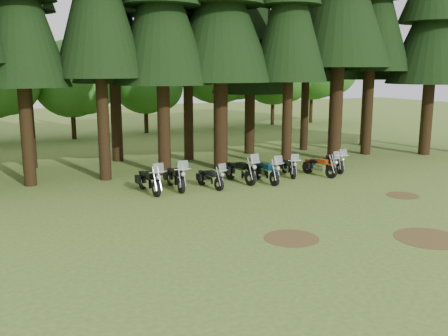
{
  "coord_description": "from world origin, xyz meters",
  "views": [
    {
      "loc": [
        -11.88,
        -14.84,
        5.4
      ],
      "look_at": [
        -1.95,
        5.0,
        1.0
      ],
      "focal_mm": 40.0,
      "sensor_mm": 36.0,
      "label": 1
    }
  ],
  "objects_px": {
    "motorcycle_0": "(149,182)",
    "motorcycle_5": "(289,168)",
    "motorcycle_1": "(176,178)",
    "motorcycle_2": "(210,179)",
    "motorcycle_3": "(240,172)",
    "motorcycle_4": "(266,172)",
    "motorcycle_6": "(320,167)",
    "motorcycle_7": "(334,163)"
  },
  "relations": [
    {
      "from": "motorcycle_0",
      "to": "motorcycle_7",
      "type": "height_order",
      "value": "motorcycle_0"
    },
    {
      "from": "motorcycle_0",
      "to": "motorcycle_5",
      "type": "xyz_separation_m",
      "value": [
        7.57,
        0.23,
        -0.08
      ]
    },
    {
      "from": "motorcycle_0",
      "to": "motorcycle_3",
      "type": "relative_size",
      "value": 0.98
    },
    {
      "from": "motorcycle_0",
      "to": "motorcycle_6",
      "type": "xyz_separation_m",
      "value": [
        8.98,
        -0.46,
        -0.04
      ]
    },
    {
      "from": "motorcycle_2",
      "to": "motorcycle_3",
      "type": "height_order",
      "value": "motorcycle_3"
    },
    {
      "from": "motorcycle_5",
      "to": "motorcycle_6",
      "type": "distance_m",
      "value": 1.58
    },
    {
      "from": "motorcycle_4",
      "to": "motorcycle_3",
      "type": "bearing_deg",
      "value": 153.48
    },
    {
      "from": "motorcycle_2",
      "to": "motorcycle_5",
      "type": "height_order",
      "value": "motorcycle_5"
    },
    {
      "from": "motorcycle_3",
      "to": "motorcycle_4",
      "type": "xyz_separation_m",
      "value": [
        1.1,
        -0.56,
        -0.02
      ]
    },
    {
      "from": "motorcycle_2",
      "to": "motorcycle_7",
      "type": "relative_size",
      "value": 0.95
    },
    {
      "from": "motorcycle_1",
      "to": "motorcycle_5",
      "type": "bearing_deg",
      "value": 4.76
    },
    {
      "from": "motorcycle_5",
      "to": "motorcycle_6",
      "type": "relative_size",
      "value": 0.91
    },
    {
      "from": "motorcycle_1",
      "to": "motorcycle_0",
      "type": "bearing_deg",
      "value": -171.28
    },
    {
      "from": "motorcycle_0",
      "to": "motorcycle_5",
      "type": "bearing_deg",
      "value": -1.49
    },
    {
      "from": "motorcycle_2",
      "to": "motorcycle_3",
      "type": "xyz_separation_m",
      "value": [
        1.78,
        0.39,
        0.09
      ]
    },
    {
      "from": "motorcycle_2",
      "to": "motorcycle_5",
      "type": "xyz_separation_m",
      "value": [
        4.75,
        0.59,
        0.0
      ]
    },
    {
      "from": "motorcycle_5",
      "to": "motorcycle_4",
      "type": "bearing_deg",
      "value": -141.49
    },
    {
      "from": "motorcycle_0",
      "to": "motorcycle_3",
      "type": "bearing_deg",
      "value": -2.89
    },
    {
      "from": "motorcycle_7",
      "to": "motorcycle_1",
      "type": "bearing_deg",
      "value": -166.14
    },
    {
      "from": "motorcycle_2",
      "to": "motorcycle_7",
      "type": "distance_m",
      "value": 7.59
    },
    {
      "from": "motorcycle_5",
      "to": "motorcycle_7",
      "type": "relative_size",
      "value": 0.95
    },
    {
      "from": "motorcycle_4",
      "to": "motorcycle_0",
      "type": "bearing_deg",
      "value": 175.13
    },
    {
      "from": "motorcycle_3",
      "to": "motorcycle_6",
      "type": "relative_size",
      "value": 1.11
    },
    {
      "from": "motorcycle_2",
      "to": "motorcycle_4",
      "type": "relative_size",
      "value": 0.88
    },
    {
      "from": "motorcycle_3",
      "to": "motorcycle_5",
      "type": "relative_size",
      "value": 1.21
    },
    {
      "from": "motorcycle_5",
      "to": "motorcycle_6",
      "type": "height_order",
      "value": "motorcycle_6"
    },
    {
      "from": "motorcycle_5",
      "to": "motorcycle_0",
      "type": "bearing_deg",
      "value": -162.13
    },
    {
      "from": "motorcycle_5",
      "to": "motorcycle_7",
      "type": "distance_m",
      "value": 2.84
    },
    {
      "from": "motorcycle_6",
      "to": "motorcycle_7",
      "type": "height_order",
      "value": "motorcycle_6"
    },
    {
      "from": "motorcycle_3",
      "to": "motorcycle_5",
      "type": "xyz_separation_m",
      "value": [
        2.96,
        0.2,
        -0.09
      ]
    },
    {
      "from": "motorcycle_2",
      "to": "motorcycle_5",
      "type": "bearing_deg",
      "value": -2.47
    },
    {
      "from": "motorcycle_2",
      "to": "motorcycle_5",
      "type": "distance_m",
      "value": 4.78
    },
    {
      "from": "motorcycle_0",
      "to": "motorcycle_1",
      "type": "distance_m",
      "value": 1.3
    },
    {
      "from": "motorcycle_4",
      "to": "motorcycle_5",
      "type": "relative_size",
      "value": 1.15
    },
    {
      "from": "motorcycle_0",
      "to": "motorcycle_5",
      "type": "relative_size",
      "value": 1.19
    },
    {
      "from": "motorcycle_2",
      "to": "motorcycle_4",
      "type": "xyz_separation_m",
      "value": [
        2.89,
        -0.18,
        0.06
      ]
    },
    {
      "from": "motorcycle_0",
      "to": "motorcycle_1",
      "type": "relative_size",
      "value": 1.0
    },
    {
      "from": "motorcycle_1",
      "to": "motorcycle_4",
      "type": "bearing_deg",
      "value": -4.66
    },
    {
      "from": "motorcycle_0",
      "to": "motorcycle_5",
      "type": "distance_m",
      "value": 7.57
    },
    {
      "from": "motorcycle_1",
      "to": "motorcycle_5",
      "type": "distance_m",
      "value": 6.27
    },
    {
      "from": "motorcycle_0",
      "to": "motorcycle_1",
      "type": "bearing_deg",
      "value": 1.79
    },
    {
      "from": "motorcycle_1",
      "to": "motorcycle_2",
      "type": "height_order",
      "value": "motorcycle_1"
    }
  ]
}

